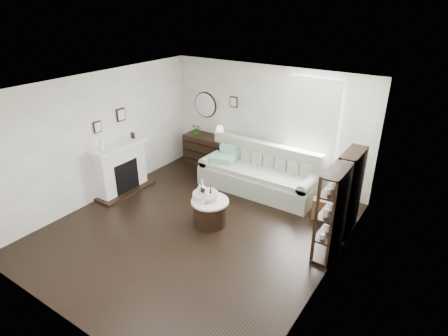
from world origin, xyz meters
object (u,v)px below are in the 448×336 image
Objects in this scene: sofa at (259,176)px; drum_table at (210,212)px; dresser at (208,152)px; pedestal_table at (206,195)px.

sofa reaches higher than drum_table.
drum_table is at bearing -53.28° from dresser.
dresser reaches higher than drum_table.
sofa is at bearing 82.48° from pedestal_table.
pedestal_table reaches higher than drum_table.
pedestal_table is (-0.13, 0.03, 0.30)m from drum_table.
sofa is 2.15× the size of dresser.
dresser is 2.04× the size of pedestal_table.
sofa is 1.77m from drum_table.
sofa is 4.40× the size of pedestal_table.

